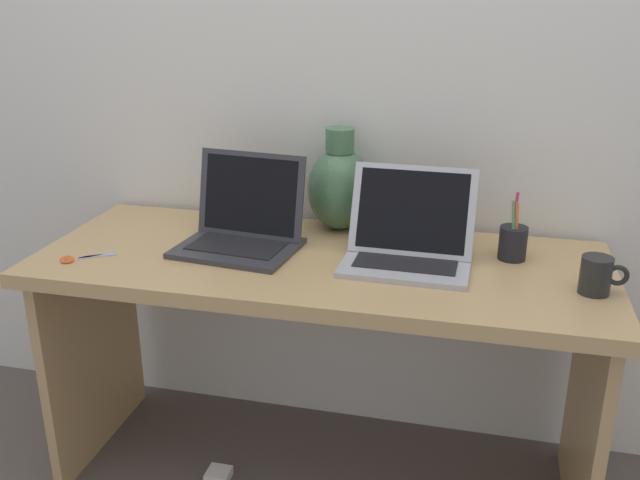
# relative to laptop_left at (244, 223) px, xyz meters

# --- Properties ---
(ground_plane) EXTENTS (6.00, 6.00, 0.00)m
(ground_plane) POSITION_rel_laptop_left_xyz_m (0.23, -0.04, -0.78)
(ground_plane) COLOR #564C47
(back_wall) EXTENTS (4.40, 0.04, 2.40)m
(back_wall) POSITION_rel_laptop_left_xyz_m (0.23, 0.31, 0.42)
(back_wall) COLOR silver
(back_wall) RESTS_ON ground
(desk) EXTENTS (1.54, 0.61, 0.72)m
(desk) POSITION_rel_laptop_left_xyz_m (0.23, -0.04, -0.22)
(desk) COLOR tan
(desk) RESTS_ON ground
(laptop_left) EXTENTS (0.35, 0.29, 0.25)m
(laptop_left) POSITION_rel_laptop_left_xyz_m (0.00, 0.00, 0.00)
(laptop_left) COLOR #333338
(laptop_left) RESTS_ON desk
(laptop_right) EXTENTS (0.33, 0.27, 0.24)m
(laptop_right) POSITION_rel_laptop_left_xyz_m (0.47, -0.01, -0.00)
(laptop_right) COLOR #B2B2B7
(laptop_right) RESTS_ON desk
(green_vase) EXTENTS (0.19, 0.19, 0.31)m
(green_vase) POSITION_rel_laptop_left_xyz_m (0.23, 0.21, 0.06)
(green_vase) COLOR #47704C
(green_vase) RESTS_ON desk
(coffee_mug) EXTENTS (0.11, 0.07, 0.09)m
(coffee_mug) POSITION_rel_laptop_left_xyz_m (0.93, -0.11, -0.02)
(coffee_mug) COLOR black
(coffee_mug) RESTS_ON desk
(pen_cup) EXTENTS (0.07, 0.07, 0.18)m
(pen_cup) POSITION_rel_laptop_left_xyz_m (0.73, 0.07, -0.02)
(pen_cup) COLOR black
(pen_cup) RESTS_ON desk
(scissors) EXTENTS (0.13, 0.11, 0.01)m
(scissors) POSITION_rel_laptop_left_xyz_m (-0.40, -0.21, -0.06)
(scissors) COLOR #B7B7BC
(scissors) RESTS_ON desk
(power_brick) EXTENTS (0.07, 0.07, 0.03)m
(power_brick) POSITION_rel_laptop_left_xyz_m (-0.06, -0.14, -0.77)
(power_brick) COLOR white
(power_brick) RESTS_ON ground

